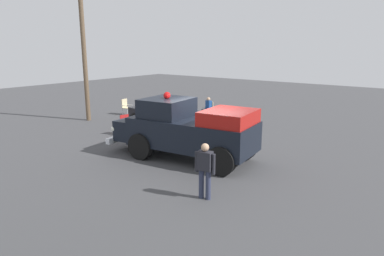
{
  "coord_description": "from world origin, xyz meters",
  "views": [
    {
      "loc": [
        -11.01,
        -7.74,
        4.37
      ],
      "look_at": [
        -0.58,
        0.21,
        1.26
      ],
      "focal_mm": 32.69,
      "sensor_mm": 36.0,
      "label": 1
    }
  ],
  "objects_px": {
    "classic_hot_rod": "(163,114)",
    "lawn_chair_by_car": "(126,124)",
    "utility_pole": "(84,52)",
    "lawn_chair_near_truck": "(209,108)",
    "vintage_fire_truck": "(187,129)",
    "lawn_chair_spare": "(126,106)",
    "spectator_standing": "(205,167)",
    "spectator_seated": "(207,107)"
  },
  "relations": [
    {
      "from": "classic_hot_rod",
      "to": "lawn_chair_by_car",
      "type": "distance_m",
      "value": 2.48
    },
    {
      "from": "spectator_standing",
      "to": "classic_hot_rod",
      "type": "bearing_deg",
      "value": 49.22
    },
    {
      "from": "vintage_fire_truck",
      "to": "lawn_chair_spare",
      "type": "relative_size",
      "value": 6.04
    },
    {
      "from": "classic_hot_rod",
      "to": "lawn_chair_near_truck",
      "type": "height_order",
      "value": "classic_hot_rod"
    },
    {
      "from": "lawn_chair_by_car",
      "to": "lawn_chair_spare",
      "type": "distance_m",
      "value": 5.39
    },
    {
      "from": "vintage_fire_truck",
      "to": "utility_pole",
      "type": "bearing_deg",
      "value": 76.9
    },
    {
      "from": "lawn_chair_near_truck",
      "to": "spectator_standing",
      "type": "height_order",
      "value": "spectator_standing"
    },
    {
      "from": "classic_hot_rod",
      "to": "utility_pole",
      "type": "bearing_deg",
      "value": 105.94
    },
    {
      "from": "lawn_chair_near_truck",
      "to": "spectator_standing",
      "type": "relative_size",
      "value": 0.61
    },
    {
      "from": "lawn_chair_by_car",
      "to": "lawn_chair_spare",
      "type": "relative_size",
      "value": 1.0
    },
    {
      "from": "lawn_chair_by_car",
      "to": "utility_pole",
      "type": "height_order",
      "value": "utility_pole"
    },
    {
      "from": "spectator_seated",
      "to": "lawn_chair_near_truck",
      "type": "bearing_deg",
      "value": -20.15
    },
    {
      "from": "vintage_fire_truck",
      "to": "utility_pole",
      "type": "xyz_separation_m",
      "value": [
        2.13,
        9.17,
        2.8
      ]
    },
    {
      "from": "utility_pole",
      "to": "classic_hot_rod",
      "type": "bearing_deg",
      "value": -74.06
    },
    {
      "from": "vintage_fire_truck",
      "to": "lawn_chair_by_car",
      "type": "xyz_separation_m",
      "value": [
        1.05,
        4.68,
        -0.61
      ]
    },
    {
      "from": "vintage_fire_truck",
      "to": "lawn_chair_near_truck",
      "type": "bearing_deg",
      "value": 28.38
    },
    {
      "from": "lawn_chair_spare",
      "to": "spectator_seated",
      "type": "height_order",
      "value": "spectator_seated"
    },
    {
      "from": "spectator_seated",
      "to": "spectator_standing",
      "type": "distance_m",
      "value": 11.64
    },
    {
      "from": "lawn_chair_spare",
      "to": "utility_pole",
      "type": "bearing_deg",
      "value": 168.89
    },
    {
      "from": "classic_hot_rod",
      "to": "spectator_standing",
      "type": "relative_size",
      "value": 2.76
    },
    {
      "from": "utility_pole",
      "to": "lawn_chair_spare",
      "type": "bearing_deg",
      "value": -11.11
    },
    {
      "from": "vintage_fire_truck",
      "to": "lawn_chair_spare",
      "type": "bearing_deg",
      "value": 61.68
    },
    {
      "from": "lawn_chair_by_car",
      "to": "utility_pole",
      "type": "relative_size",
      "value": 0.13
    },
    {
      "from": "lawn_chair_near_truck",
      "to": "utility_pole",
      "type": "bearing_deg",
      "value": 132.73
    },
    {
      "from": "lawn_chair_spare",
      "to": "utility_pole",
      "type": "height_order",
      "value": "utility_pole"
    },
    {
      "from": "vintage_fire_truck",
      "to": "utility_pole",
      "type": "relative_size",
      "value": 0.8
    },
    {
      "from": "classic_hot_rod",
      "to": "spectator_seated",
      "type": "relative_size",
      "value": 3.58
    },
    {
      "from": "lawn_chair_spare",
      "to": "spectator_seated",
      "type": "bearing_deg",
      "value": -64.64
    },
    {
      "from": "lawn_chair_spare",
      "to": "spectator_standing",
      "type": "xyz_separation_m",
      "value": [
        -7.31,
        -11.4,
        0.37
      ]
    },
    {
      "from": "classic_hot_rod",
      "to": "spectator_standing",
      "type": "xyz_separation_m",
      "value": [
        -6.13,
        -7.11,
        0.22
      ]
    },
    {
      "from": "classic_hot_rod",
      "to": "utility_pole",
      "type": "relative_size",
      "value": 0.6
    },
    {
      "from": "vintage_fire_truck",
      "to": "spectator_standing",
      "type": "relative_size",
      "value": 3.68
    },
    {
      "from": "lawn_chair_near_truck",
      "to": "lawn_chair_by_car",
      "type": "relative_size",
      "value": 1.0
    },
    {
      "from": "lawn_chair_near_truck",
      "to": "spectator_seated",
      "type": "bearing_deg",
      "value": 159.85
    },
    {
      "from": "classic_hot_rod",
      "to": "utility_pole",
      "type": "xyz_separation_m",
      "value": [
        -1.37,
        4.79,
        3.26
      ]
    },
    {
      "from": "lawn_chair_near_truck",
      "to": "lawn_chair_spare",
      "type": "distance_m",
      "value": 5.41
    },
    {
      "from": "vintage_fire_truck",
      "to": "lawn_chair_near_truck",
      "type": "distance_m",
      "value": 8.07
    },
    {
      "from": "spectator_standing",
      "to": "utility_pole",
      "type": "height_order",
      "value": "utility_pole"
    },
    {
      "from": "classic_hot_rod",
      "to": "lawn_chair_by_car",
      "type": "xyz_separation_m",
      "value": [
        -2.45,
        0.3,
        -0.16
      ]
    },
    {
      "from": "classic_hot_rod",
      "to": "lawn_chair_by_car",
      "type": "height_order",
      "value": "classic_hot_rod"
    },
    {
      "from": "spectator_standing",
      "to": "utility_pole",
      "type": "bearing_deg",
      "value": 68.17
    },
    {
      "from": "lawn_chair_by_car",
      "to": "spectator_standing",
      "type": "relative_size",
      "value": 0.61
    }
  ]
}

